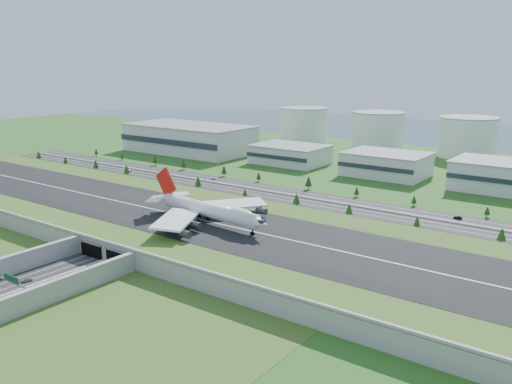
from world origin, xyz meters
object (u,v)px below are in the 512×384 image
Objects in this scene: fuel_tank_a at (304,125)px; car_5 at (458,218)px; car_2 at (85,279)px; car_7 at (213,179)px; car_4 at (129,171)px; boeing_747 at (208,210)px; car_0 at (26,280)px.

fuel_tank_a is 304.18m from car_5.
car_5 is (91.63, 172.47, 0.08)m from car_2.
car_7 is at bearing -76.47° from fuel_tank_a.
car_2 is 1.08× the size of car_7.
car_4 is at bearing -95.71° from fuel_tank_a.
boeing_747 is at bearing -113.67° from car_2.
boeing_747 is 181.76m from car_4.
car_4 is at bearing 156.61° from boeing_747.
car_7 is at bearing -84.23° from car_2.
fuel_tank_a is 225.11m from car_4.
fuel_tank_a is 0.66× the size of boeing_747.
car_0 is at bearing 18.49° from car_2.
car_4 is 73.99m from car_7.
boeing_747 is at bearing 92.87° from car_0.
car_0 is 0.98× the size of car_7.
fuel_tank_a is 10.67× the size of car_7.
car_4 is at bearing -75.70° from car_5.
car_2 is 190.01m from car_7.
fuel_tank_a is at bearing -23.38° from car_4.
car_4 is at bearing 147.13° from car_0.
car_5 reaches higher than car_4.
car_5 is (223.08, -206.13, -16.60)m from fuel_tank_a.
car_5 is (86.93, 105.14, -13.72)m from boeing_747.
car_0 is at bearing -4.90° from car_7.
car_2 is at bearing -70.85° from fuel_tank_a.
boeing_747 is 18.88× the size of car_4.
car_0 is at bearing -20.13° from car_5.
boeing_747 is 16.56× the size of car_0.
car_4 is 0.86× the size of car_7.
car_7 is at bearing -79.43° from car_5.
boeing_747 is at bearing -29.31° from car_5.
car_7 is (-63.82, 185.58, -0.10)m from car_0.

